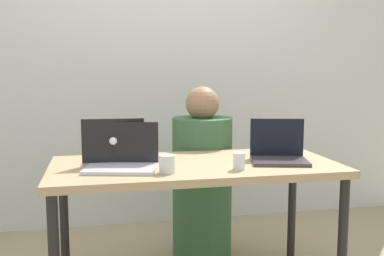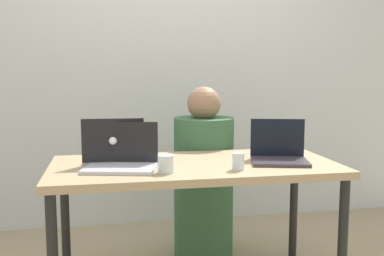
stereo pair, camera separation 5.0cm
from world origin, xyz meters
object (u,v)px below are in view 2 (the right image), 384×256
Objects in this scene: laptop_front_right at (279,153)px; laptop_front_left at (122,159)px; water_glass_right at (238,163)px; laptop_back_left at (114,152)px; person_at_center at (204,181)px; water_glass_left at (166,165)px.

laptop_front_left reaches higher than laptop_front_right.
water_glass_right is (-0.27, -0.15, -0.01)m from laptop_front_right.
laptop_front_right is 0.89m from laptop_back_left.
laptop_back_left reaches higher than laptop_front_right.
laptop_front_left is at bearing 104.50° from laptop_back_left.
person_at_center is at bearing 60.53° from laptop_front_left.
laptop_front_right is at bearing 13.90° from laptop_front_left.
person_at_center is 0.79m from water_glass_right.
laptop_front_right is 0.31m from water_glass_right.
laptop_front_left is 1.20× the size of laptop_back_left.
laptop_front_left is at bearing 146.00° from water_glass_left.
laptop_front_right is 1.04× the size of laptop_back_left.
laptop_front_right is 3.97× the size of water_glass_left.
laptop_front_left is 0.59m from water_glass_right.
laptop_front_right reaches higher than water_glass_left.
laptop_back_left is (-0.59, -0.43, 0.29)m from person_at_center.
laptop_front_left is 0.17m from laptop_back_left.
person_at_center is at bearing 91.09° from water_glass_right.
person_at_center is 3.43× the size of laptop_back_left.
water_glass_left is 1.01× the size of water_glass_right.
water_glass_left is (0.21, -0.14, -0.01)m from laptop_front_left.
laptop_front_left is at bearing 31.90° from person_at_center.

